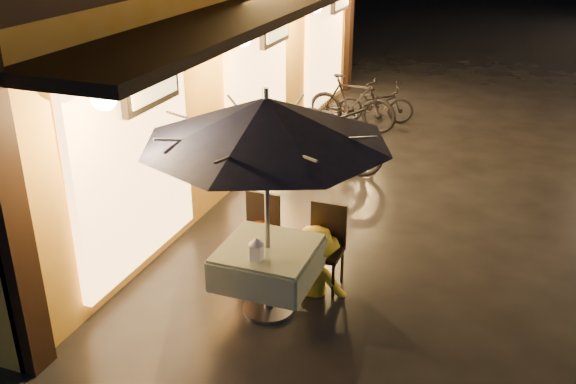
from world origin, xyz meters
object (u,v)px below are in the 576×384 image
at_px(table_lantern, 257,248).
at_px(bicycle_0, 313,144).
at_px(patio_umbrella, 266,120).
at_px(person_orange, 259,223).
at_px(cafe_table, 268,263).
at_px(person_yellow, 315,230).

relative_size(table_lantern, bicycle_0, 0.14).
xyz_separation_m(patio_umbrella, person_orange, (-0.33, 0.55, -1.41)).
bearing_deg(patio_umbrella, cafe_table, 0.00).
height_order(cafe_table, patio_umbrella, patio_umbrella).
bearing_deg(patio_umbrella, bicycle_0, 101.75).
height_order(patio_umbrella, person_yellow, patio_umbrella).
bearing_deg(cafe_table, person_orange, 120.80).
distance_m(cafe_table, patio_umbrella, 1.56).
height_order(patio_umbrella, table_lantern, patio_umbrella).
distance_m(cafe_table, person_orange, 0.66).
xyz_separation_m(table_lantern, person_yellow, (0.33, 0.85, -0.16)).
height_order(person_orange, bicycle_0, person_orange).
bearing_deg(bicycle_0, person_yellow, -169.69).
bearing_deg(table_lantern, person_yellow, 68.93).
height_order(person_orange, person_yellow, person_yellow).
relative_size(cafe_table, bicycle_0, 0.54).
xyz_separation_m(cafe_table, table_lantern, (0.00, -0.29, 0.33)).
height_order(cafe_table, person_orange, person_orange).
relative_size(person_orange, person_yellow, 0.97).
bearing_deg(person_yellow, patio_umbrella, 54.93).
bearing_deg(bicycle_0, cafe_table, -176.78).
relative_size(person_orange, bicycle_0, 0.81).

